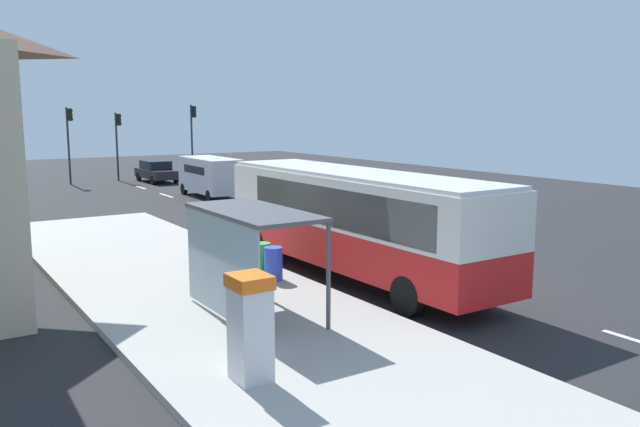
{
  "coord_description": "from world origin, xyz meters",
  "views": [
    {
      "loc": [
        -12.89,
        -13.35,
        4.93
      ],
      "look_at": [
        -1.0,
        5.1,
        1.5
      ],
      "focal_mm": 36.51,
      "sensor_mm": 36.0,
      "label": 1
    }
  ],
  "objects_px": {
    "white_van": "(210,174)",
    "sedan_near": "(156,171)",
    "recycling_bin_yellow": "(251,255)",
    "ticket_machine": "(250,327)",
    "traffic_light_median": "(118,136)",
    "recycling_bin_green": "(262,259)",
    "traffic_light_far_side": "(69,134)",
    "bus_shelter": "(241,236)",
    "traffic_light_near_side": "(193,130)",
    "bus": "(354,217)",
    "recycling_bin_blue": "(273,263)"
  },
  "relations": [
    {
      "from": "white_van",
      "to": "ticket_machine",
      "type": "xyz_separation_m",
      "value": [
        -10.14,
        -25.25,
        -0.17
      ]
    },
    {
      "from": "traffic_light_median",
      "to": "ticket_machine",
      "type": "bearing_deg",
      "value": -102.51
    },
    {
      "from": "ticket_machine",
      "to": "traffic_light_median",
      "type": "distance_m",
      "value": 38.57
    },
    {
      "from": "traffic_light_median",
      "to": "traffic_light_near_side",
      "type": "bearing_deg",
      "value": -17.44
    },
    {
      "from": "bus_shelter",
      "to": "recycling_bin_yellow",
      "type": "bearing_deg",
      "value": 60.59
    },
    {
      "from": "bus",
      "to": "sedan_near",
      "type": "height_order",
      "value": "bus"
    },
    {
      "from": "recycling_bin_blue",
      "to": "traffic_light_near_side",
      "type": "distance_m",
      "value": 31.68
    },
    {
      "from": "sedan_near",
      "to": "ticket_machine",
      "type": "bearing_deg",
      "value": -106.27
    },
    {
      "from": "traffic_light_median",
      "to": "sedan_near",
      "type": "bearing_deg",
      "value": -53.04
    },
    {
      "from": "white_van",
      "to": "sedan_near",
      "type": "distance_m",
      "value": 9.84
    },
    {
      "from": "traffic_light_far_side",
      "to": "bus_shelter",
      "type": "relative_size",
      "value": 1.31
    },
    {
      "from": "bus_shelter",
      "to": "traffic_light_median",
      "type": "bearing_deg",
      "value": 78.72
    },
    {
      "from": "bus",
      "to": "traffic_light_far_side",
      "type": "bearing_deg",
      "value": 92.55
    },
    {
      "from": "traffic_light_median",
      "to": "recycling_bin_green",
      "type": "bearing_deg",
      "value": -98.46
    },
    {
      "from": "sedan_near",
      "to": "recycling_bin_yellow",
      "type": "relative_size",
      "value": 4.66
    },
    {
      "from": "traffic_light_median",
      "to": "bus_shelter",
      "type": "bearing_deg",
      "value": -101.28
    },
    {
      "from": "recycling_bin_yellow",
      "to": "traffic_light_median",
      "type": "distance_m",
      "value": 30.68
    },
    {
      "from": "sedan_near",
      "to": "bus_shelter",
      "type": "bearing_deg",
      "value": -105.4
    },
    {
      "from": "white_van",
      "to": "recycling_bin_green",
      "type": "bearing_deg",
      "value": -109.01
    },
    {
      "from": "recycling_bin_green",
      "to": "traffic_light_median",
      "type": "relative_size",
      "value": 0.19
    },
    {
      "from": "recycling_bin_blue",
      "to": "traffic_light_far_side",
      "type": "relative_size",
      "value": 0.18
    },
    {
      "from": "bus",
      "to": "white_van",
      "type": "distance_m",
      "value": 20.14
    },
    {
      "from": "recycling_bin_blue",
      "to": "traffic_light_near_side",
      "type": "xyz_separation_m",
      "value": [
        9.69,
        30.02,
        2.94
      ]
    },
    {
      "from": "recycling_bin_green",
      "to": "traffic_light_far_side",
      "type": "relative_size",
      "value": 0.18
    },
    {
      "from": "recycling_bin_blue",
      "to": "traffic_light_near_side",
      "type": "relative_size",
      "value": 0.17
    },
    {
      "from": "ticket_machine",
      "to": "bus_shelter",
      "type": "height_order",
      "value": "bus_shelter"
    },
    {
      "from": "white_van",
      "to": "traffic_light_near_side",
      "type": "bearing_deg",
      "value": 72.95
    },
    {
      "from": "traffic_light_far_side",
      "to": "bus_shelter",
      "type": "bearing_deg",
      "value": -95.67
    },
    {
      "from": "recycling_bin_green",
      "to": "traffic_light_median",
      "type": "height_order",
      "value": "traffic_light_median"
    },
    {
      "from": "traffic_light_near_side",
      "to": "traffic_light_far_side",
      "type": "relative_size",
      "value": 1.04
    },
    {
      "from": "recycling_bin_blue",
      "to": "traffic_light_far_side",
      "type": "height_order",
      "value": "traffic_light_far_side"
    },
    {
      "from": "recycling_bin_green",
      "to": "recycling_bin_blue",
      "type": "bearing_deg",
      "value": -90.0
    },
    {
      "from": "recycling_bin_green",
      "to": "traffic_light_near_side",
      "type": "xyz_separation_m",
      "value": [
        9.69,
        29.32,
        2.94
      ]
    },
    {
      "from": "white_van",
      "to": "recycling_bin_green",
      "type": "height_order",
      "value": "white_van"
    },
    {
      "from": "white_van",
      "to": "recycling_bin_yellow",
      "type": "xyz_separation_m",
      "value": [
        -6.4,
        -17.88,
        -0.69
      ]
    },
    {
      "from": "white_van",
      "to": "recycling_bin_blue",
      "type": "distance_m",
      "value": 20.32
    },
    {
      "from": "white_van",
      "to": "traffic_light_near_side",
      "type": "xyz_separation_m",
      "value": [
        3.29,
        10.74,
        2.25
      ]
    },
    {
      "from": "bus_shelter",
      "to": "bus",
      "type": "bearing_deg",
      "value": 23.59
    },
    {
      "from": "ticket_machine",
      "to": "recycling_bin_yellow",
      "type": "xyz_separation_m",
      "value": [
        3.74,
        7.38,
        -0.52
      ]
    },
    {
      "from": "recycling_bin_green",
      "to": "recycling_bin_yellow",
      "type": "xyz_separation_m",
      "value": [
        0.0,
        0.7,
        0.0
      ]
    },
    {
      "from": "white_van",
      "to": "traffic_light_median",
      "type": "distance_m",
      "value": 12.62
    },
    {
      "from": "bus",
      "to": "traffic_light_far_side",
      "type": "relative_size",
      "value": 2.1
    },
    {
      "from": "recycling_bin_blue",
      "to": "white_van",
      "type": "bearing_deg",
      "value": 71.63
    },
    {
      "from": "sedan_near",
      "to": "traffic_light_median",
      "type": "distance_m",
      "value": 4.0
    },
    {
      "from": "traffic_light_near_side",
      "to": "bus_shelter",
      "type": "relative_size",
      "value": 1.36
    },
    {
      "from": "white_van",
      "to": "ticket_machine",
      "type": "relative_size",
      "value": 2.7
    },
    {
      "from": "bus",
      "to": "traffic_light_near_side",
      "type": "xyz_separation_m",
      "value": [
        7.21,
        30.49,
        1.75
      ]
    },
    {
      "from": "traffic_light_median",
      "to": "recycling_bin_blue",
      "type": "bearing_deg",
      "value": -98.28
    },
    {
      "from": "sedan_near",
      "to": "traffic_light_median",
      "type": "height_order",
      "value": "traffic_light_median"
    },
    {
      "from": "traffic_light_near_side",
      "to": "bus_shelter",
      "type": "xyz_separation_m",
      "value": [
        -11.91,
        -32.55,
        -1.5
      ]
    }
  ]
}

